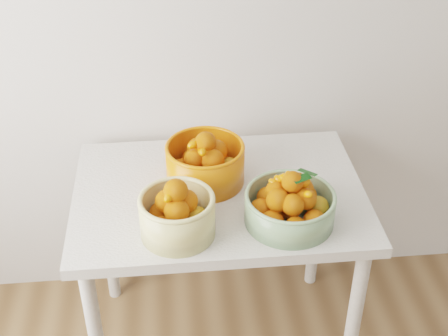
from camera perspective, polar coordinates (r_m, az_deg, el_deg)
The scene contains 4 objects.
table at distance 2.20m, azimuth -0.45°, elevation -4.08°, with size 1.00×0.70×0.75m.
bowl_cream at distance 1.93m, azimuth -4.29°, elevation -4.23°, with size 0.28×0.28×0.20m.
bowl_green at distance 1.99m, azimuth 6.02°, elevation -3.39°, with size 0.35×0.35×0.19m.
bowl_orange at distance 2.15m, azimuth -1.73°, elevation 0.51°, with size 0.28×0.28×0.20m.
Camera 1 is at (-0.56, -0.12, 2.02)m, focal length 50.00 mm.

